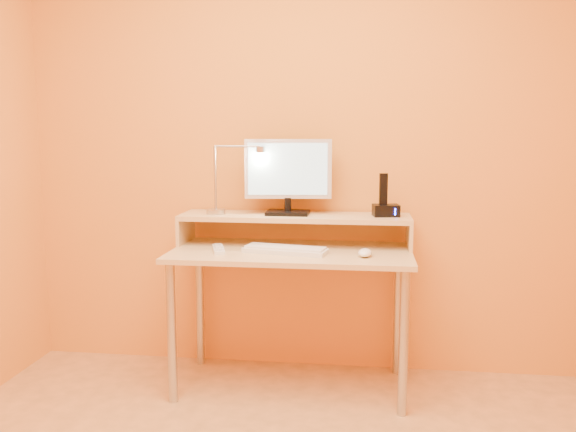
# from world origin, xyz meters

# --- Properties ---
(wall_back) EXTENTS (3.00, 0.04, 2.50)m
(wall_back) POSITION_xyz_m (0.00, 1.50, 1.25)
(wall_back) COLOR orange
(wall_back) RESTS_ON floor
(desk_leg_fl) EXTENTS (0.04, 0.04, 0.69)m
(desk_leg_fl) POSITION_xyz_m (-0.55, 0.93, 0.35)
(desk_leg_fl) COLOR #AEAEB0
(desk_leg_fl) RESTS_ON floor
(desk_leg_fr) EXTENTS (0.04, 0.04, 0.69)m
(desk_leg_fr) POSITION_xyz_m (0.55, 0.93, 0.35)
(desk_leg_fr) COLOR #AEAEB0
(desk_leg_fr) RESTS_ON floor
(desk_leg_bl) EXTENTS (0.04, 0.04, 0.69)m
(desk_leg_bl) POSITION_xyz_m (-0.55, 1.43, 0.35)
(desk_leg_bl) COLOR #AEAEB0
(desk_leg_bl) RESTS_ON floor
(desk_leg_br) EXTENTS (0.04, 0.04, 0.69)m
(desk_leg_br) POSITION_xyz_m (0.55, 1.43, 0.35)
(desk_leg_br) COLOR #AEAEB0
(desk_leg_br) RESTS_ON floor
(desk_lower) EXTENTS (1.20, 0.60, 0.02)m
(desk_lower) POSITION_xyz_m (0.00, 1.18, 0.71)
(desk_lower) COLOR tan
(desk_lower) RESTS_ON floor
(shelf_riser_left) EXTENTS (0.02, 0.30, 0.14)m
(shelf_riser_left) POSITION_xyz_m (-0.59, 1.33, 0.79)
(shelf_riser_left) COLOR tan
(shelf_riser_left) RESTS_ON desk_lower
(shelf_riser_right) EXTENTS (0.02, 0.30, 0.14)m
(shelf_riser_right) POSITION_xyz_m (0.59, 1.33, 0.79)
(shelf_riser_right) COLOR tan
(shelf_riser_right) RESTS_ON desk_lower
(desk_shelf) EXTENTS (1.20, 0.30, 0.02)m
(desk_shelf) POSITION_xyz_m (0.00, 1.33, 0.87)
(desk_shelf) COLOR tan
(desk_shelf) RESTS_ON desk_lower
(monitor_foot) EXTENTS (0.22, 0.16, 0.02)m
(monitor_foot) POSITION_xyz_m (-0.04, 1.33, 0.89)
(monitor_foot) COLOR black
(monitor_foot) RESTS_ON desk_shelf
(monitor_neck) EXTENTS (0.04, 0.04, 0.07)m
(monitor_neck) POSITION_xyz_m (-0.04, 1.33, 0.93)
(monitor_neck) COLOR black
(monitor_neck) RESTS_ON monitor_foot
(monitor_panel) EXTENTS (0.45, 0.09, 0.31)m
(monitor_panel) POSITION_xyz_m (-0.04, 1.34, 1.12)
(monitor_panel) COLOR silver
(monitor_panel) RESTS_ON monitor_neck
(monitor_back) EXTENTS (0.40, 0.06, 0.26)m
(monitor_back) POSITION_xyz_m (-0.04, 1.36, 1.12)
(monitor_back) COLOR black
(monitor_back) RESTS_ON monitor_panel
(monitor_screen) EXTENTS (0.41, 0.05, 0.27)m
(monitor_screen) POSITION_xyz_m (-0.04, 1.32, 1.12)
(monitor_screen) COLOR #9ED3EA
(monitor_screen) RESTS_ON monitor_panel
(lamp_base) EXTENTS (0.10, 0.10, 0.02)m
(lamp_base) POSITION_xyz_m (-0.42, 1.30, 0.89)
(lamp_base) COLOR #AEAEB0
(lamp_base) RESTS_ON desk_shelf
(lamp_post) EXTENTS (0.01, 0.01, 0.33)m
(lamp_post) POSITION_xyz_m (-0.42, 1.30, 1.07)
(lamp_post) COLOR #AEAEB0
(lamp_post) RESTS_ON lamp_base
(lamp_arm) EXTENTS (0.24, 0.01, 0.01)m
(lamp_arm) POSITION_xyz_m (-0.30, 1.30, 1.24)
(lamp_arm) COLOR #AEAEB0
(lamp_arm) RESTS_ON lamp_post
(lamp_head) EXTENTS (0.04, 0.04, 0.03)m
(lamp_head) POSITION_xyz_m (-0.18, 1.30, 1.22)
(lamp_head) COLOR #AEAEB0
(lamp_head) RESTS_ON lamp_arm
(lamp_bulb) EXTENTS (0.03, 0.03, 0.00)m
(lamp_bulb) POSITION_xyz_m (-0.18, 1.30, 1.20)
(lamp_bulb) COLOR #FFEAC6
(lamp_bulb) RESTS_ON lamp_head
(phone_dock) EXTENTS (0.14, 0.12, 0.06)m
(phone_dock) POSITION_xyz_m (0.47, 1.33, 0.91)
(phone_dock) COLOR black
(phone_dock) RESTS_ON desk_shelf
(phone_handset) EXTENTS (0.04, 0.03, 0.16)m
(phone_handset) POSITION_xyz_m (0.45, 1.33, 1.02)
(phone_handset) COLOR black
(phone_handset) RESTS_ON phone_dock
(phone_led) EXTENTS (0.01, 0.00, 0.04)m
(phone_led) POSITION_xyz_m (0.51, 1.28, 0.91)
(phone_led) COLOR #2938F9
(phone_led) RESTS_ON phone_dock
(keyboard) EXTENTS (0.43, 0.21, 0.02)m
(keyboard) POSITION_xyz_m (-0.02, 1.11, 0.73)
(keyboard) COLOR silver
(keyboard) RESTS_ON desk_lower
(mouse) EXTENTS (0.07, 0.12, 0.04)m
(mouse) POSITION_xyz_m (0.37, 1.07, 0.74)
(mouse) COLOR white
(mouse) RESTS_ON desk_lower
(remote_control) EXTENTS (0.11, 0.20, 0.02)m
(remote_control) POSITION_xyz_m (-0.36, 1.11, 0.73)
(remote_control) COLOR silver
(remote_control) RESTS_ON desk_lower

